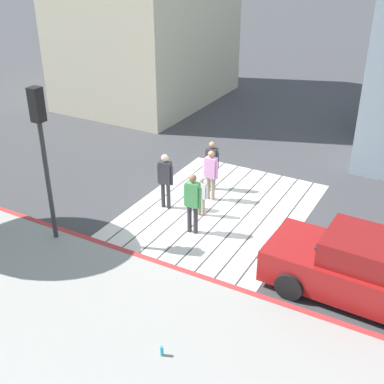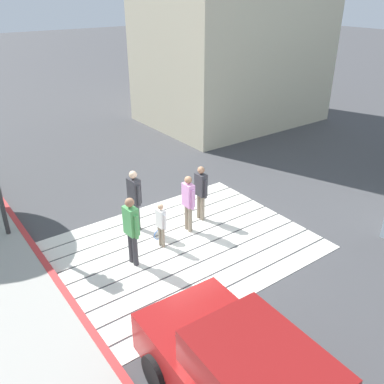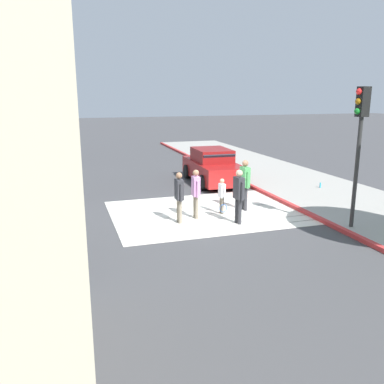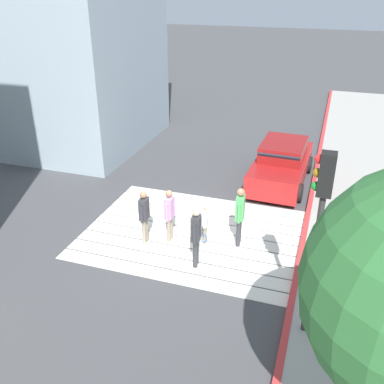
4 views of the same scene
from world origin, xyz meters
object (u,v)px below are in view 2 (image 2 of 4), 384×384
Objects in this scene: pedestrian_teen_behind at (201,189)px; pedestrian_child_with_racket at (161,223)px; pedestrian_adult_trailing at (134,196)px; pedestrian_adult_side at (131,227)px; pedestrian_adult_lead at (188,200)px.

pedestrian_child_with_racket is at bearing -162.94° from pedestrian_teen_behind.
pedestrian_adult_trailing is 0.97× the size of pedestrian_adult_side.
pedestrian_teen_behind is 1.76m from pedestrian_child_with_racket.
pedestrian_adult_trailing is at bearing 159.99° from pedestrian_teen_behind.
pedestrian_adult_lead reaches higher than pedestrian_child_with_racket.
pedestrian_adult_lead is at bearing -155.12° from pedestrian_teen_behind.
pedestrian_child_with_racket is (0.10, -1.15, -0.32)m from pedestrian_adult_trailing.
pedestrian_child_with_racket is (-1.01, -0.21, -0.26)m from pedestrian_adult_lead.
pedestrian_adult_side is (-1.96, -0.45, 0.09)m from pedestrian_adult_lead.
pedestrian_adult_trailing is 1.06× the size of pedestrian_teen_behind.
pedestrian_adult_trailing reaches higher than pedestrian_teen_behind.
pedestrian_adult_lead is at bearing 12.86° from pedestrian_adult_side.
pedestrian_adult_side is 1.44× the size of pedestrian_child_with_racket.
pedestrian_teen_behind is (0.65, 0.30, 0.00)m from pedestrian_adult_lead.
pedestrian_teen_behind is (2.62, 0.75, -0.08)m from pedestrian_adult_side.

